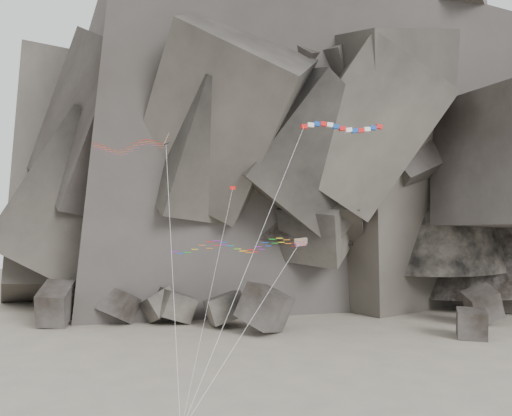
# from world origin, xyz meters

# --- Properties ---
(ground) EXTENTS (260.00, 260.00, 0.00)m
(ground) POSITION_xyz_m (0.00, 0.00, 0.00)
(ground) COLOR gray
(ground) RESTS_ON ground
(headland) EXTENTS (110.00, 70.00, 84.00)m
(headland) POSITION_xyz_m (0.00, 70.00, 42.00)
(headland) COLOR #534C44
(headland) RESTS_ON ground
(boulder_field) EXTENTS (78.63, 18.76, 8.14)m
(boulder_field) POSITION_xyz_m (-14.86, 33.40, 2.40)
(boulder_field) COLOR #47423F
(boulder_field) RESTS_ON ground
(delta_kite) EXTENTS (12.95, 13.09, 23.91)m
(delta_kite) POSITION_xyz_m (-12.57, 0.53, 24.24)
(delta_kite) COLOR red
(delta_kite) RESTS_ON ground
(banner_kite) EXTENTS (16.76, 17.38, 25.21)m
(banner_kite) POSITION_xyz_m (8.85, 3.66, 26.14)
(banner_kite) COLOR red
(banner_kite) RESTS_ON ground
(parafoil_kite) EXTENTS (14.16, 15.63, 13.49)m
(parafoil_kite) POSITION_xyz_m (-2.14, 2.70, 14.32)
(parafoil_kite) COLOR #F3B30D
(parafoil_kite) RESTS_ON ground
(pennant_kite) EXTENTS (1.97, 13.19, 18.55)m
(pennant_kite) POSITION_xyz_m (-2.26, -2.04, 15.68)
(pennant_kite) COLOR red
(pennant_kite) RESTS_ON ground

